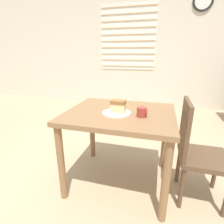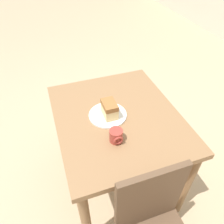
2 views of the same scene
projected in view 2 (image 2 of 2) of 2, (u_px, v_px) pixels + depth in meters
name	position (u px, v px, depth m)	size (l,w,h in m)	color
ground_plane	(95.00, 170.00, 1.98)	(14.00, 14.00, 0.00)	tan
dining_table_near	(117.00, 127.00, 1.51)	(0.95, 0.80, 0.74)	olive
plate	(108.00, 115.00, 1.43)	(0.25, 0.25, 0.01)	white
cake_slice	(109.00, 109.00, 1.38)	(0.12, 0.08, 0.10)	#E5CC89
coffee_mug	(116.00, 136.00, 1.25)	(0.09, 0.08, 0.08)	#9E382D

